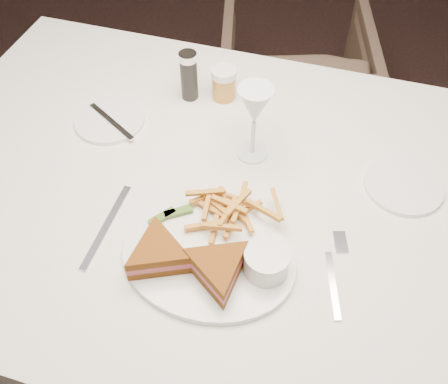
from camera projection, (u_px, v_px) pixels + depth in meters
name	position (u px, v px, depth m)	size (l,w,h in m)	color
ground	(285.00, 311.00, 1.66)	(5.00, 5.00, 0.00)	black
table	(227.00, 281.00, 1.31)	(1.40, 0.93, 0.75)	silver
chair_far	(293.00, 78.00, 1.99)	(0.57, 0.53, 0.58)	#4F3D31
table_setting	(222.00, 204.00, 0.95)	(0.82, 0.67, 0.18)	white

